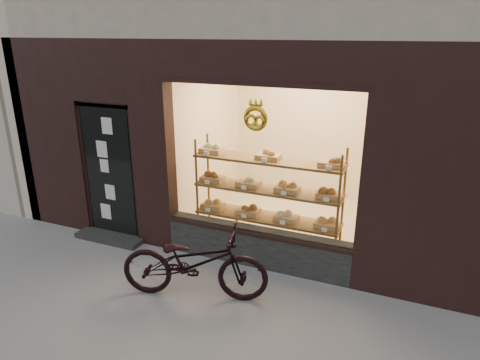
% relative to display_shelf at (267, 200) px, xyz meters
% --- Properties ---
extents(ground, '(90.00, 90.00, 0.00)m').
position_rel_display_shelf_xyz_m(ground, '(-0.45, -2.55, -0.84)').
color(ground, slate).
extents(display_shelf, '(2.20, 0.45, 1.70)m').
position_rel_display_shelf_xyz_m(display_shelf, '(0.00, 0.00, 0.00)').
color(display_shelf, '#573414').
rests_on(display_shelf, ground).
extents(bicycle, '(1.95, 1.12, 0.97)m').
position_rel_display_shelf_xyz_m(bicycle, '(-0.43, -1.48, -0.36)').
color(bicycle, black).
rests_on(bicycle, ground).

